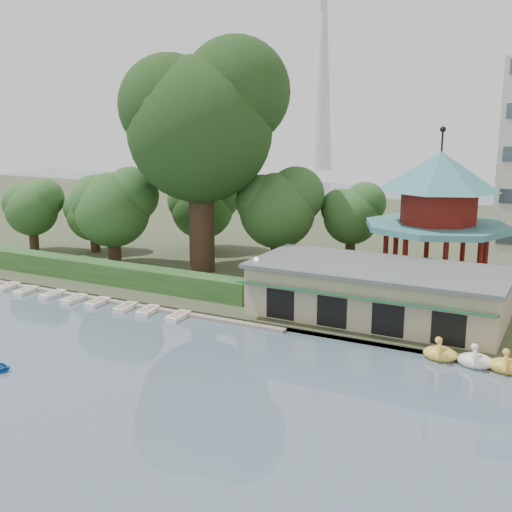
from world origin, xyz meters
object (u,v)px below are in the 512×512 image
Objects in this scene: pavilion at (438,207)px; big_tree at (203,117)px; boathouse at (377,291)px; dock at (103,298)px.

pavilion is 22.39m from big_tree.
boathouse is 23.40m from big_tree.
pavilion is (24.00, 14.80, 7.36)m from dock.
big_tree is at bearing 161.65° from boathouse.
big_tree reaches higher than pavilion.
dock is 22.62m from boathouse.
dock is 2.52× the size of pavilion.
pavilion reaches higher than dock.
big_tree is at bearing 73.89° from dock.
pavilion reaches higher than boathouse.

